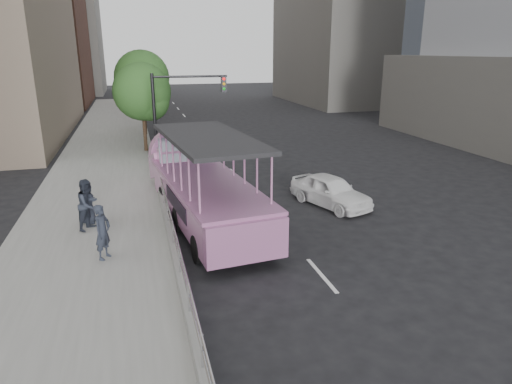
{
  "coord_description": "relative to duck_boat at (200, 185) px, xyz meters",
  "views": [
    {
      "loc": [
        -4.03,
        -13.23,
        6.36
      ],
      "look_at": [
        -0.07,
        1.53,
        1.61
      ],
      "focal_mm": 32.0,
      "sensor_mm": 36.0,
      "label": 1
    }
  ],
  "objects": [
    {
      "name": "parking_sign",
      "position": [
        -0.91,
        4.18,
        0.33
      ],
      "size": [
        0.11,
        0.58,
        2.57
      ],
      "color": "black",
      "rests_on": "ground"
    },
    {
      "name": "street_tree_near",
      "position": [
        -1.59,
        12.01,
        2.52
      ],
      "size": [
        3.52,
        3.52,
        5.72
      ],
      "color": "#312416",
      "rests_on": "ground"
    },
    {
      "name": "street_tree_far",
      "position": [
        -1.39,
        18.01,
        3.01
      ],
      "size": [
        3.97,
        3.97,
        6.45
      ],
      "color": "#312416",
      "rests_on": "ground"
    },
    {
      "name": "pedestrian_near",
      "position": [
        -3.47,
        -3.69,
        -0.14
      ],
      "size": [
        0.68,
        0.75,
        1.71
      ],
      "primitive_type": "imported",
      "rotation": [
        0.0,
        0.0,
        1.02
      ],
      "color": "#262C38",
      "rests_on": "sidewalk"
    },
    {
      "name": "traffic_signal",
      "position": [
        0.01,
        8.58,
        2.2
      ],
      "size": [
        4.2,
        0.32,
        5.2
      ],
      "color": "black",
      "rests_on": "ground"
    },
    {
      "name": "guardrail",
      "position": [
        -1.41,
        -1.92,
        -0.15
      ],
      "size": [
        0.07,
        22.0,
        0.71
      ],
      "color": "silver",
      "rests_on": "kerb_wall"
    },
    {
      "name": "pedestrian_far",
      "position": [
        -4.17,
        -0.43,
        -0.2
      ],
      "size": [
        0.52,
        0.79,
        1.6
      ],
      "primitive_type": "imported",
      "rotation": [
        0.0,
        0.0,
        1.55
      ],
      "color": "#262C38",
      "rests_on": "sidewalk"
    },
    {
      "name": "duck_boat",
      "position": [
        0.0,
        0.0,
        0.0
      ],
      "size": [
        3.7,
        10.75,
        3.5
      ],
      "color": "black",
      "rests_on": "ground"
    },
    {
      "name": "midrise_stone_b",
      "position": [
        -14.29,
        60.08,
        8.7
      ],
      "size": [
        16.0,
        14.0,
        20.0
      ],
      "primitive_type": "cube",
      "color": "slate",
      "rests_on": "ground"
    },
    {
      "name": "kerb_wall",
      "position": [
        -1.41,
        -1.92,
        -0.82
      ],
      "size": [
        0.24,
        30.0,
        0.36
      ],
      "primitive_type": "cube",
      "color": "#A4A39F",
      "rests_on": "sidewalk"
    },
    {
      "name": "pedestrian_mid",
      "position": [
        -4.08,
        -1.05,
        -0.09
      ],
      "size": [
        1.06,
        1.12,
        1.83
      ],
      "primitive_type": "imported",
      "rotation": [
        0.0,
        0.0,
        0.99
      ],
      "color": "#262C38",
      "rests_on": "sidewalk"
    },
    {
      "name": "car",
      "position": [
        5.54,
        -0.1,
        -0.63
      ],
      "size": [
        2.84,
        4.23,
        1.34
      ],
      "primitive_type": "imported",
      "rotation": [
        0.0,
        0.0,
        0.35
      ],
      "color": "white",
      "rests_on": "ground"
    },
    {
      "name": "sidewalk",
      "position": [
        -4.04,
        6.08,
        -1.15
      ],
      "size": [
        5.5,
        80.0,
        0.3
      ],
      "primitive_type": "cube",
      "color": "#A2A29C",
      "rests_on": "ground"
    },
    {
      "name": "ground",
      "position": [
        1.71,
        -3.92,
        -1.3
      ],
      "size": [
        160.0,
        160.0,
        0.0
      ],
      "primitive_type": "plane",
      "color": "black"
    }
  ]
}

